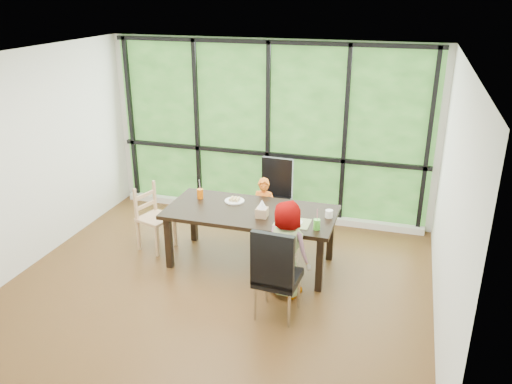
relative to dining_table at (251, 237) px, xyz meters
The scene contains 23 objects.
ground 0.76m from the dining_table, 109.35° to the right, with size 5.00×5.00×0.00m, color black.
back_wall 1.91m from the dining_table, 97.59° to the left, with size 5.00×5.00×0.00m, color silver.
foliage_backdrop 1.90m from the dining_table, 97.69° to the left, with size 4.80×0.02×2.65m, color #24471A.
window_mullions 1.86m from the dining_table, 97.88° to the left, with size 4.80×0.06×2.65m, color black, non-canonical shape.
window_sill 1.58m from the dining_table, 98.08° to the left, with size 4.80×0.12×0.10m, color silver.
dining_table is the anchor object (origin of this frame).
chair_window_leather 1.00m from the dining_table, 88.23° to the left, with size 0.46×0.46×1.08m, color black.
chair_interior_leather 1.19m from the dining_table, 58.50° to the right, with size 0.46×0.46×1.08m, color black.
chair_end_beech 1.37m from the dining_table, behind, with size 0.42×0.40×0.90m, color tan.
child_toddler 0.61m from the dining_table, 90.00° to the left, with size 0.35×0.23×0.96m, color orange.
child_older 0.87m from the dining_table, 41.57° to the right, with size 0.57×0.37×1.16m, color slate.
placemat 0.73m from the dining_table, 19.15° to the right, with size 0.42×0.31×0.01m, color tan.
plate_far 0.53m from the dining_table, 143.02° to the left, with size 0.26×0.26×0.02m, color white.
plate_near 0.74m from the dining_table, 18.01° to the right, with size 0.21×0.21×0.01m, color white.
orange_cup 0.90m from the dining_table, 166.00° to the left, with size 0.08×0.08×0.13m, color #E06108.
green_cup 1.04m from the dining_table, 18.54° to the right, with size 0.08×0.08×0.13m, color #55C937.
white_mug 1.07m from the dining_table, ahead, with size 0.09×0.09×0.10m, color white.
tissue_box 0.50m from the dining_table, 38.21° to the right, with size 0.14×0.14×0.12m, color tan.
crepe_rolls_far 0.55m from the dining_table, 143.02° to the left, with size 0.15×0.12×0.04m, color tan, non-canonical shape.
crepe_rolls_near 0.76m from the dining_table, 18.01° to the right, with size 0.10×0.12×0.04m, color tan, non-canonical shape.
straw_white 0.96m from the dining_table, 166.00° to the left, with size 0.01×0.01×0.20m, color white.
straw_pink 1.09m from the dining_table, 18.54° to the right, with size 0.01×0.01×0.20m, color pink.
tissue 0.60m from the dining_table, 38.21° to the right, with size 0.12×0.12×0.11m, color white.
Camera 1 is at (2.00, -5.07, 3.38)m, focal length 36.23 mm.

